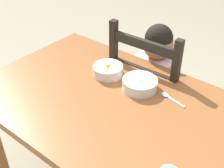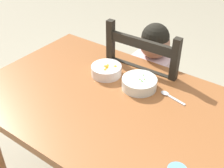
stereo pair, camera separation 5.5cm
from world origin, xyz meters
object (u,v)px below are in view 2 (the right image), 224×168
at_px(bowl_of_peas, 139,83).
at_px(bowl_of_carrots, 106,70).
at_px(dining_table, 109,118).
at_px(spoon, 168,95).
at_px(child_figure, 150,77).
at_px(dining_chair, 148,99).

relative_size(bowl_of_peas, bowl_of_carrots, 1.09).
distance_m(dining_table, spoon, 0.30).
xyz_separation_m(child_figure, bowl_of_peas, (0.10, -0.29, 0.16)).
relative_size(dining_table, spoon, 9.04).
height_order(dining_table, dining_chair, dining_chair).
height_order(bowl_of_carrots, spoon, bowl_of_carrots).
height_order(dining_table, bowl_of_carrots, bowl_of_carrots).
relative_size(child_figure, spoon, 6.90).
xyz_separation_m(dining_chair, bowl_of_carrots, (-0.10, -0.30, 0.33)).
bearing_deg(spoon, bowl_of_peas, -170.71).
xyz_separation_m(dining_table, bowl_of_peas, (0.07, 0.16, 0.15)).
bearing_deg(bowl_of_peas, dining_chair, 108.16).
distance_m(bowl_of_peas, bowl_of_carrots, 0.20).
bearing_deg(bowl_of_carrots, child_figure, 71.41).
relative_size(dining_chair, bowl_of_carrots, 6.36).
distance_m(dining_table, dining_chair, 0.49).
height_order(dining_chair, child_figure, dining_chair).
height_order(bowl_of_peas, spoon, bowl_of_peas).
bearing_deg(spoon, dining_table, -139.28).
xyz_separation_m(child_figure, spoon, (0.24, -0.27, 0.14)).
xyz_separation_m(bowl_of_peas, bowl_of_carrots, (-0.20, -0.00, -0.00)).
xyz_separation_m(dining_table, dining_chair, (-0.03, 0.45, -0.18)).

